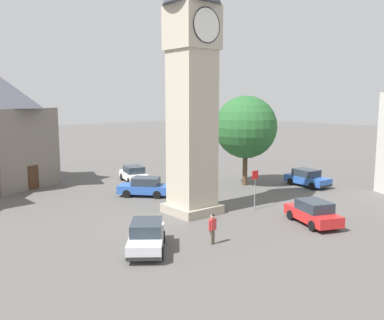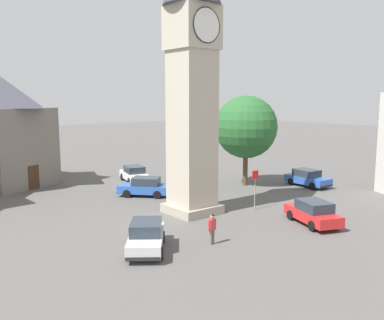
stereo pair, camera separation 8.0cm
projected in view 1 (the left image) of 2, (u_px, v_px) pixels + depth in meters
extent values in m
plane|color=#565451|center=(192.00, 213.00, 28.61)|extent=(200.00, 200.00, 0.00)
cube|color=#A59C89|center=(192.00, 208.00, 28.56)|extent=(3.18, 3.18, 0.60)
cube|color=#B7AD99|center=(192.00, 129.00, 27.76)|extent=(2.54, 2.54, 10.34)
cube|color=#B7AD99|center=(192.00, 28.00, 26.80)|extent=(2.85, 2.85, 2.80)
cylinder|color=white|center=(178.00, 31.00, 27.91)|extent=(2.13, 0.04, 2.13)
torus|color=black|center=(178.00, 31.00, 27.92)|extent=(2.19, 0.06, 2.19)
cube|color=black|center=(178.00, 27.00, 27.91)|extent=(0.05, 0.02, 0.60)
cube|color=black|center=(182.00, 32.00, 28.14)|extent=(0.81, 0.02, 0.04)
cylinder|color=white|center=(207.00, 25.00, 25.69)|extent=(2.13, 0.04, 2.13)
torus|color=black|center=(207.00, 25.00, 25.68)|extent=(2.19, 0.06, 2.19)
cube|color=#2D5BB7|center=(307.00, 180.00, 37.16)|extent=(2.06, 4.23, 0.64)
cube|color=#28333D|center=(306.00, 173.00, 37.19)|extent=(1.74, 2.23, 0.64)
cylinder|color=black|center=(324.00, 184.00, 36.63)|extent=(0.28, 0.66, 0.64)
cylinder|color=black|center=(312.00, 186.00, 35.75)|extent=(0.28, 0.66, 0.64)
cylinder|color=black|center=(303.00, 180.00, 38.65)|extent=(0.28, 0.66, 0.64)
cylinder|color=black|center=(291.00, 181.00, 37.76)|extent=(0.28, 0.66, 0.64)
cube|color=black|center=(326.00, 186.00, 35.54)|extent=(1.67, 0.27, 0.16)
cube|color=silver|center=(147.00, 240.00, 21.34)|extent=(3.83, 4.29, 0.64)
cube|color=#28333D|center=(147.00, 227.00, 21.40)|extent=(2.51, 2.62, 0.64)
cylinder|color=black|center=(161.00, 253.00, 20.20)|extent=(0.56, 0.64, 0.64)
cylinder|color=black|center=(128.00, 254.00, 20.14)|extent=(0.56, 0.64, 0.64)
cylinder|color=black|center=(163.00, 237.00, 22.63)|extent=(0.56, 0.64, 0.64)
cylinder|color=black|center=(134.00, 237.00, 22.57)|extent=(0.56, 0.64, 0.64)
cube|color=black|center=(143.00, 259.00, 19.38)|extent=(1.40, 1.10, 0.16)
cube|color=red|center=(312.00, 215.00, 25.90)|extent=(3.09, 4.44, 0.64)
cube|color=#28333D|center=(314.00, 206.00, 25.67)|extent=(2.22, 2.53, 0.64)
cylinder|color=black|center=(291.00, 215.00, 26.87)|extent=(0.44, 0.68, 0.64)
cylinder|color=black|center=(312.00, 213.00, 27.34)|extent=(0.44, 0.68, 0.64)
cylinder|color=black|center=(313.00, 226.00, 24.55)|extent=(0.44, 0.68, 0.64)
cylinder|color=black|center=(335.00, 224.00, 25.02)|extent=(0.44, 0.68, 0.64)
cube|color=black|center=(295.00, 210.00, 27.84)|extent=(1.59, 0.73, 0.16)
cube|color=white|center=(134.00, 176.00, 39.17)|extent=(2.65, 4.39, 0.64)
cube|color=#28333D|center=(134.00, 169.00, 38.94)|extent=(2.03, 2.42, 0.64)
cylinder|color=black|center=(122.00, 177.00, 39.98)|extent=(0.37, 0.67, 0.64)
cylinder|color=black|center=(138.00, 176.00, 40.65)|extent=(0.37, 0.67, 0.64)
cylinder|color=black|center=(129.00, 181.00, 37.77)|extent=(0.37, 0.67, 0.64)
cylinder|color=black|center=(146.00, 180.00, 38.44)|extent=(0.37, 0.67, 0.64)
cube|color=black|center=(128.00, 174.00, 41.01)|extent=(1.64, 0.52, 0.16)
cube|color=#2D5BB7|center=(144.00, 189.00, 33.44)|extent=(4.04, 4.16, 0.64)
cube|color=#28333D|center=(146.00, 181.00, 33.33)|extent=(2.57, 2.60, 0.64)
cylinder|color=black|center=(127.00, 194.00, 32.86)|extent=(0.60, 0.62, 0.64)
cylinder|color=black|center=(132.00, 189.00, 34.42)|extent=(0.60, 0.62, 0.64)
cylinder|color=black|center=(157.00, 195.00, 32.53)|extent=(0.60, 0.62, 0.64)
cylinder|color=black|center=(161.00, 190.00, 34.10)|extent=(0.60, 0.62, 0.64)
cube|color=black|center=(120.00, 191.00, 33.74)|extent=(1.30, 1.23, 0.16)
cylinder|color=#706656|center=(211.00, 237.00, 22.28)|extent=(0.13, 0.13, 0.82)
cylinder|color=#706656|center=(214.00, 236.00, 22.39)|extent=(0.13, 0.13, 0.82)
cube|color=#D13838|center=(213.00, 224.00, 22.23)|extent=(0.37, 0.23, 0.60)
cylinder|color=#D13838|center=(209.00, 226.00, 22.09)|extent=(0.09, 0.09, 0.60)
cylinder|color=#D13838|center=(216.00, 224.00, 22.39)|extent=(0.09, 0.09, 0.60)
sphere|color=beige|center=(213.00, 216.00, 22.16)|extent=(0.22, 0.22, 0.22)
sphere|color=black|center=(213.00, 216.00, 22.15)|extent=(0.20, 0.20, 0.20)
cylinder|color=brown|center=(245.00, 167.00, 37.53)|extent=(0.44, 0.44, 3.34)
sphere|color=#28602D|center=(246.00, 127.00, 37.00)|extent=(5.61, 5.61, 5.61)
cube|color=slate|center=(3.00, 147.00, 37.20)|extent=(8.63, 9.22, 7.01)
cube|color=#422819|center=(33.00, 177.00, 35.82)|extent=(1.05, 0.49, 2.10)
cylinder|color=gray|center=(255.00, 194.00, 29.29)|extent=(0.07, 0.07, 2.20)
cube|color=red|center=(255.00, 175.00, 29.08)|extent=(0.60, 0.04, 0.60)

